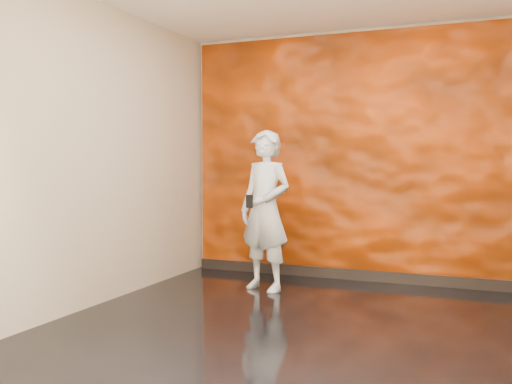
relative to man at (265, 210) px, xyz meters
name	(u,v)px	position (x,y,z in m)	size (l,w,h in m)	color
room	(307,152)	(0.78, -1.09, 0.57)	(4.02, 4.02, 2.81)	black
feature_wall	(359,157)	(0.78, 0.87, 0.55)	(3.90, 0.06, 2.75)	#D33D00
baseboard	(357,275)	(0.78, 0.83, -0.77)	(3.90, 0.04, 0.12)	black
man	(265,210)	(0.00, 0.00, 0.00)	(0.60, 0.39, 1.65)	#8E949C
phone	(249,201)	(-0.07, -0.26, 0.11)	(0.07, 0.01, 0.13)	black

